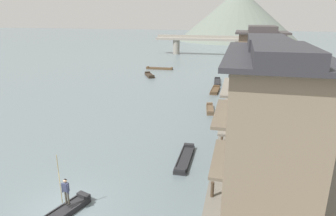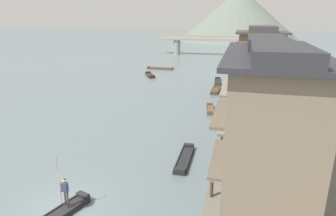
{
  "view_description": "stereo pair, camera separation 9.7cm",
  "coord_description": "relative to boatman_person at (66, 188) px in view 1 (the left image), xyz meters",
  "views": [
    {
      "loc": [
        9.3,
        -12.81,
        10.77
      ],
      "look_at": [
        2.74,
        13.92,
        2.0
      ],
      "focal_mm": 31.64,
      "sensor_mm": 36.0,
      "label": 1
    },
    {
      "loc": [
        9.4,
        -12.79,
        10.77
      ],
      "look_at": [
        2.74,
        13.92,
        2.0
      ],
      "focal_mm": 31.64,
      "sensor_mm": 36.0,
      "label": 2
    }
  ],
  "objects": [
    {
      "name": "ground_plane",
      "position": [
        -0.35,
        0.28,
        -1.51
      ],
      "size": [
        400.0,
        400.0,
        0.0
      ],
      "primitive_type": "plane",
      "color": "slate"
    },
    {
      "name": "riverbank_right",
      "position": [
        16.55,
        30.28,
        -1.2
      ],
      "size": [
        18.0,
        110.0,
        0.63
      ],
      "primitive_type": "cube",
      "color": "#6B665B",
      "rests_on": "ground"
    },
    {
      "name": "boatman_person",
      "position": [
        0.0,
        0.0,
        0.0
      ],
      "size": [
        0.57,
        0.3,
        3.04
      ],
      "color": "black",
      "rests_on": "boat_foreground_poled"
    },
    {
      "name": "boat_moored_nearest",
      "position": [
        5.33,
        7.61,
        -1.36
      ],
      "size": [
        1.0,
        4.57,
        0.47
      ],
      "color": "#232326",
      "rests_on": "ground"
    },
    {
      "name": "boat_moored_second",
      "position": [
        5.52,
        53.21,
        -1.21
      ],
      "size": [
        1.78,
        4.0,
        0.8
      ],
      "color": "brown",
      "rests_on": "ground"
    },
    {
      "name": "boat_moored_third",
      "position": [
        -7.0,
        45.16,
        -1.35
      ],
      "size": [
        5.43,
        1.1,
        0.49
      ],
      "color": "brown",
      "rests_on": "ground"
    },
    {
      "name": "boat_moored_far",
      "position": [
        5.65,
        29.62,
        -1.35
      ],
      "size": [
        1.15,
        4.36,
        0.49
      ],
      "color": "brown",
      "rests_on": "ground"
    },
    {
      "name": "boat_midriver_drifting",
      "position": [
        5.49,
        35.51,
        -1.37
      ],
      "size": [
        1.39,
        5.37,
        0.44
      ],
      "color": "#232326",
      "rests_on": "ground"
    },
    {
      "name": "boat_midriver_upstream",
      "position": [
        -6.83,
        37.77,
        -1.32
      ],
      "size": [
        2.8,
        3.83,
        0.57
      ],
      "color": "#33281E",
      "rests_on": "ground"
    },
    {
      "name": "boat_upstream_distant",
      "position": [
        5.9,
        20.4,
        -1.33
      ],
      "size": [
        1.29,
        3.6,
        0.52
      ],
      "color": "brown",
      "rests_on": "ground"
    },
    {
      "name": "house_waterfront_nearest",
      "position": [
        10.82,
        2.37,
        3.43
      ],
      "size": [
        5.76,
        5.55,
        8.74
      ],
      "color": "#7F705B",
      "rests_on": "riverbank_right"
    },
    {
      "name": "house_waterfront_second",
      "position": [
        10.58,
        8.35,
        3.42
      ],
      "size": [
        5.27,
        6.46,
        8.74
      ],
      "color": "gray",
      "rests_on": "riverbank_right"
    },
    {
      "name": "house_waterfront_tall",
      "position": [
        11.2,
        14.51,
        2.13
      ],
      "size": [
        6.51,
        5.68,
        6.14
      ],
      "color": "gray",
      "rests_on": "riverbank_right"
    },
    {
      "name": "house_waterfront_narrow",
      "position": [
        11.39,
        21.39,
        2.11
      ],
      "size": [
        6.89,
        6.95,
        6.14
      ],
      "color": "gray",
      "rests_on": "riverbank_right"
    },
    {
      "name": "house_waterfront_far",
      "position": [
        11.27,
        27.53,
        3.43
      ],
      "size": [
        6.66,
        5.53,
        8.74
      ],
      "color": "#75604C",
      "rests_on": "riverbank_right"
    },
    {
      "name": "mooring_post_dock_near",
      "position": [
        7.9,
        2.49,
        -0.41
      ],
      "size": [
        0.2,
        0.2,
        0.95
      ],
      "primitive_type": "cylinder",
      "color": "#473828",
      "rests_on": "riverbank_right"
    },
    {
      "name": "mooring_post_dock_mid",
      "position": [
        7.9,
        10.59,
        -0.4
      ],
      "size": [
        0.2,
        0.2,
        0.96
      ],
      "primitive_type": "cylinder",
      "color": "#473828",
      "rests_on": "riverbank_right"
    },
    {
      "name": "mooring_post_dock_far",
      "position": [
        7.9,
        17.66,
        -0.43
      ],
      "size": [
        0.2,
        0.2,
        0.92
      ],
      "primitive_type": "cylinder",
      "color": "#473828",
      "rests_on": "riverbank_right"
    },
    {
      "name": "stone_bridge",
      "position": [
        -0.35,
        69.48,
        1.95
      ],
      "size": [
        28.08,
        2.4,
        5.2
      ],
      "color": "gray",
      "rests_on": "ground"
    },
    {
      "name": "hill_far_west",
      "position": [
        6.64,
        121.23,
        9.0
      ],
      "size": [
        50.21,
        50.21,
        21.02
      ],
      "primitive_type": "cone",
      "color": "slate",
      "rests_on": "ground"
    }
  ]
}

